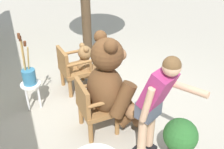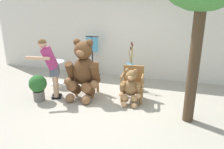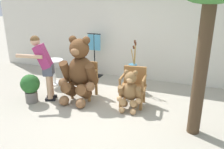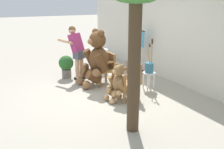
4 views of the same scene
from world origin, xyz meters
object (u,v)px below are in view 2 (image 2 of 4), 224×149
at_px(teddy_bear_small, 131,87).
at_px(white_stool, 130,76).
at_px(brush_bucket, 130,67).
at_px(wooden_chair_right, 133,82).
at_px(person_visitor, 50,64).
at_px(wooden_chair_left, 88,77).
at_px(potted_plant, 38,86).
at_px(clothing_display_stand, 92,56).
at_px(teddy_bear_large, 83,70).
at_px(round_side_table, 56,70).

relative_size(teddy_bear_small, white_stool, 1.93).
bearing_deg(brush_bucket, white_stool, -161.24).
height_order(wooden_chair_right, person_visitor, person_visitor).
bearing_deg(white_stool, teddy_bear_small, -76.01).
bearing_deg(brush_bucket, wooden_chair_right, -72.15).
height_order(wooden_chair_left, white_stool, wooden_chair_left).
bearing_deg(potted_plant, teddy_bear_small, 12.89).
distance_m(wooden_chair_right, clothing_display_stand, 2.25).
xyz_separation_m(wooden_chair_right, teddy_bear_large, (-1.24, -0.26, 0.29)).
height_order(wooden_chair_right, white_stool, wooden_chair_right).
xyz_separation_m(teddy_bear_small, round_side_table, (-2.48, 0.69, 0.01)).
xyz_separation_m(teddy_bear_large, white_stool, (0.98, 1.06, -0.40)).
relative_size(wooden_chair_right, person_visitor, 0.55).
bearing_deg(wooden_chair_right, brush_bucket, 107.85).
bearing_deg(clothing_display_stand, brush_bucket, -24.79).
xyz_separation_m(teddy_bear_large, teddy_bear_small, (1.25, -0.03, -0.32)).
distance_m(wooden_chair_left, round_side_table, 1.29).
relative_size(teddy_bear_large, brush_bucket, 1.73).
bearing_deg(teddy_bear_small, person_visitor, -172.85).
xyz_separation_m(wooden_chair_right, teddy_bear_small, (0.01, -0.29, -0.03)).
relative_size(brush_bucket, round_side_table, 1.24).
relative_size(wooden_chair_right, potted_plant, 1.26).
bearing_deg(white_stool, teddy_bear_large, -132.81).
xyz_separation_m(wooden_chair_right, white_stool, (-0.26, 0.79, -0.11)).
bearing_deg(potted_plant, teddy_bear_large, 28.28).
xyz_separation_m(person_visitor, clothing_display_stand, (0.32, 2.00, -0.20)).
height_order(round_side_table, clothing_display_stand, clothing_display_stand).
relative_size(wooden_chair_left, clothing_display_stand, 0.63).
distance_m(person_visitor, white_stool, 2.27).
height_order(person_visitor, round_side_table, person_visitor).
bearing_deg(wooden_chair_left, wooden_chair_right, -0.01).
bearing_deg(potted_plant, wooden_chair_left, 38.78).
height_order(wooden_chair_left, wooden_chair_right, same).
xyz_separation_m(wooden_chair_right, brush_bucket, (-0.26, 0.80, 0.17)).
bearing_deg(clothing_display_stand, teddy_bear_small, -45.74).
bearing_deg(potted_plant, wooden_chair_right, 19.73).
bearing_deg(clothing_display_stand, white_stool, -24.88).
bearing_deg(teddy_bear_small, wooden_chair_left, 167.01).
xyz_separation_m(teddy_bear_small, brush_bucket, (-0.27, 1.08, 0.20)).
bearing_deg(potted_plant, clothing_display_stand, 76.26).
height_order(teddy_bear_small, potted_plant, teddy_bear_small).
bearing_deg(person_visitor, clothing_display_stand, 81.02).
bearing_deg(teddy_bear_large, white_stool, 47.19).
relative_size(person_visitor, clothing_display_stand, 1.14).
bearing_deg(wooden_chair_right, round_side_table, 170.77).
xyz_separation_m(wooden_chair_right, clothing_display_stand, (-1.69, 1.46, 0.26)).
bearing_deg(potted_plant, person_visitor, 47.97).
height_order(wooden_chair_left, clothing_display_stand, clothing_display_stand).
bearing_deg(teddy_bear_large, round_side_table, 151.63).
bearing_deg(teddy_bear_small, round_side_table, 164.45).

